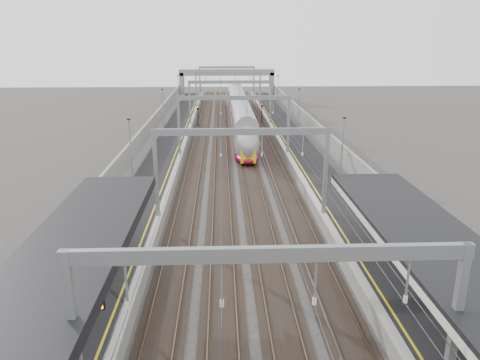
{
  "coord_description": "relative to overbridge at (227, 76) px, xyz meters",
  "views": [
    {
      "loc": [
        -1.46,
        -11.25,
        13.82
      ],
      "look_at": [
        0.0,
        24.54,
        2.93
      ],
      "focal_mm": 35.0,
      "sensor_mm": 36.0,
      "label": 1
    }
  ],
  "objects": [
    {
      "name": "platform_left",
      "position": [
        -8.0,
        -55.0,
        -4.81
      ],
      "size": [
        4.0,
        120.0,
        1.0
      ],
      "primitive_type": "cube",
      "color": "black",
      "rests_on": "ground"
    },
    {
      "name": "wall_right",
      "position": [
        11.2,
        -55.0,
        -3.71
      ],
      "size": [
        0.3,
        120.0,
        3.2
      ],
      "primitive_type": "cube",
      "color": "gray",
      "rests_on": "ground"
    },
    {
      "name": "wall_left",
      "position": [
        -11.2,
        -55.0,
        -3.71
      ],
      "size": [
        0.3,
        120.0,
        3.2
      ],
      "primitive_type": "cube",
      "color": "gray",
      "rests_on": "ground"
    },
    {
      "name": "tracks",
      "position": [
        0.0,
        -55.0,
        -5.26
      ],
      "size": [
        11.4,
        140.0,
        0.2
      ],
      "color": "black",
      "rests_on": "ground"
    },
    {
      "name": "signal_green",
      "position": [
        -5.2,
        -35.52,
        -2.89
      ],
      "size": [
        0.32,
        0.32,
        3.48
      ],
      "color": "black",
      "rests_on": "ground"
    },
    {
      "name": "canopy_left",
      "position": [
        -8.02,
        -97.01,
        -0.22
      ],
      "size": [
        4.4,
        30.0,
        4.24
      ],
      "color": "black",
      "rests_on": "platform_left"
    },
    {
      "name": "signal_red_far",
      "position": [
        5.4,
        -33.06,
        -2.89
      ],
      "size": [
        0.32,
        0.32,
        3.48
      ],
      "color": "black",
      "rests_on": "ground"
    },
    {
      "name": "overbridge",
      "position": [
        0.0,
        0.0,
        0.0
      ],
      "size": [
        22.0,
        2.2,
        6.9
      ],
      "color": "gray",
      "rests_on": "ground"
    },
    {
      "name": "bench",
      "position": [
        8.77,
        -95.38,
        -3.72
      ],
      "size": [
        0.53,
        1.9,
        0.98
      ],
      "color": "black",
      "rests_on": "platform_right"
    },
    {
      "name": "signal_red_near",
      "position": [
        3.2,
        -27.48,
        -2.89
      ],
      "size": [
        0.32,
        0.32,
        3.48
      ],
      "color": "black",
      "rests_on": "ground"
    },
    {
      "name": "train",
      "position": [
        1.5,
        -38.15,
        -3.2
      ],
      "size": [
        2.73,
        49.72,
        4.31
      ],
      "color": "maroon",
      "rests_on": "ground"
    },
    {
      "name": "platform_right",
      "position": [
        8.0,
        -55.0,
        -4.81
      ],
      "size": [
        4.0,
        120.0,
        1.0
      ],
      "primitive_type": "cube",
      "color": "black",
      "rests_on": "ground"
    },
    {
      "name": "overhead_line",
      "position": [
        0.0,
        -48.38,
        0.83
      ],
      "size": [
        13.0,
        140.0,
        6.6
      ],
      "color": "gray",
      "rests_on": "platform_left"
    }
  ]
}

